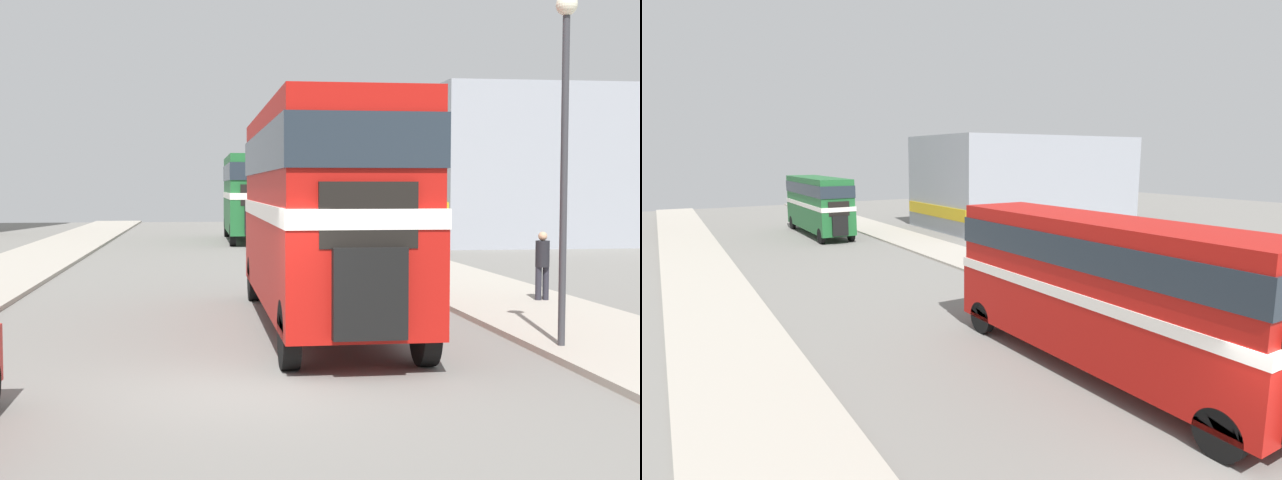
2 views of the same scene
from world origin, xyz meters
TOP-DOWN VIEW (x-y plane):
  - double_decker_bus at (1.83, 5.52)m, footprint 2.44×10.48m
  - bus_distant at (2.09, 34.08)m, footprint 2.41×10.31m
  - pedestrian_walking at (7.46, 7.90)m, footprint 0.33×0.33m
  - shop_building_block at (19.39, 30.80)m, footprint 18.00×9.75m

SIDE VIEW (x-z plane):
  - pedestrian_walking at x=7.46m, z-range 0.23..1.84m
  - double_decker_bus at x=1.83m, z-range 0.41..4.70m
  - bus_distant at x=2.09m, z-range 0.41..4.77m
  - shop_building_block at x=19.39m, z-range 0.00..7.54m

